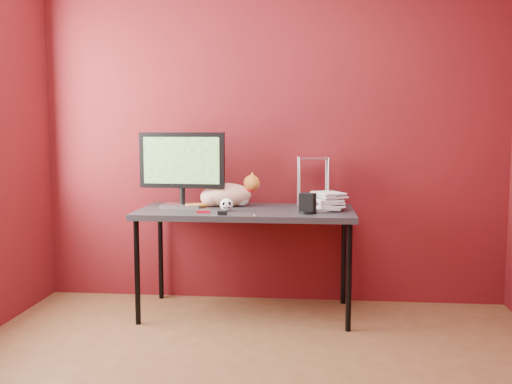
# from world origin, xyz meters

# --- Properties ---
(room) EXTENTS (3.52, 3.52, 2.61)m
(room) POSITION_xyz_m (0.00, 0.00, 1.45)
(room) COLOR brown
(room) RESTS_ON ground
(desk) EXTENTS (1.50, 0.70, 0.75)m
(desk) POSITION_xyz_m (-0.15, 1.37, 0.70)
(desk) COLOR black
(desk) RESTS_ON ground
(monitor) EXTENTS (0.62, 0.21, 0.54)m
(monitor) POSITION_xyz_m (-0.62, 1.44, 1.05)
(monitor) COLOR silver
(monitor) RESTS_ON desk
(cat) EXTENTS (0.52, 0.27, 0.25)m
(cat) POSITION_xyz_m (-0.30, 1.51, 0.84)
(cat) COLOR #C8612A
(cat) RESTS_ON desk
(skull_mug) EXTENTS (0.09, 0.09, 0.09)m
(skull_mug) POSITION_xyz_m (-0.27, 1.26, 0.80)
(skull_mug) COLOR white
(skull_mug) RESTS_ON desk
(speaker) EXTENTS (0.12, 0.12, 0.14)m
(speaker) POSITION_xyz_m (0.28, 1.21, 0.81)
(speaker) COLOR black
(speaker) RESTS_ON desk
(book_stack) EXTENTS (0.26, 0.28, 1.36)m
(book_stack) POSITION_xyz_m (0.35, 1.39, 1.43)
(book_stack) COLOR beige
(book_stack) RESTS_ON desk
(wire_rack) EXTENTS (0.22, 0.19, 0.36)m
(wire_rack) POSITION_xyz_m (0.32, 1.58, 0.93)
(wire_rack) COLOR silver
(wire_rack) RESTS_ON desk
(pocket_knife) EXTENTS (0.09, 0.04, 0.02)m
(pocket_knife) POSITION_xyz_m (-0.41, 1.16, 0.76)
(pocket_knife) COLOR maroon
(pocket_knife) RESTS_ON desk
(black_gadget) EXTENTS (0.06, 0.04, 0.03)m
(black_gadget) POSITION_xyz_m (-0.27, 1.08, 0.76)
(black_gadget) COLOR black
(black_gadget) RESTS_ON desk
(washer) EXTENTS (0.04, 0.04, 0.00)m
(washer) POSITION_xyz_m (-0.05, 1.10, 0.75)
(washer) COLOR silver
(washer) RESTS_ON desk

